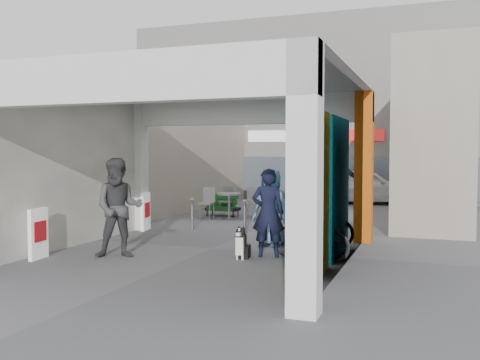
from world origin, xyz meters
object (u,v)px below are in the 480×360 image
at_px(cafe_set, 229,207).
at_px(bicycle_front, 309,224).
at_px(produce_stand, 223,207).
at_px(man_back_turned, 119,208).
at_px(bicycle_rear, 310,235).
at_px(white_van, 367,186).
at_px(man_with_dog, 268,213).
at_px(border_collie, 242,245).
at_px(man_elderly, 271,207).
at_px(man_crates, 342,182).

relative_size(cafe_set, bicycle_front, 0.84).
xyz_separation_m(produce_stand, man_back_turned, (0.65, -7.16, 0.71)).
relative_size(man_back_turned, bicycle_rear, 1.23).
xyz_separation_m(bicycle_front, white_van, (-0.01, 10.61, 0.21)).
xyz_separation_m(produce_stand, bicycle_rear, (4.31, -6.12, 0.20)).
bearing_deg(bicycle_front, bicycle_rear, -172.17).
relative_size(cafe_set, produce_stand, 1.49).
bearing_deg(man_with_dog, cafe_set, -76.71).
xyz_separation_m(produce_stand, border_collie, (3.01, -6.46, -0.02)).
bearing_deg(border_collie, man_with_dog, 31.24).
bearing_deg(man_with_dog, man_elderly, -90.93).
distance_m(man_with_dog, white_van, 11.98).
height_order(border_collie, man_with_dog, man_with_dog).
relative_size(man_back_turned, man_elderly, 1.15).
relative_size(cafe_set, man_crates, 0.83).
bearing_deg(man_elderly, man_crates, 101.45).
bearing_deg(bicycle_front, man_with_dog, 152.52).
height_order(produce_stand, man_elderly, man_elderly).
distance_m(cafe_set, man_elderly, 5.24).
relative_size(cafe_set, border_collie, 2.46).
height_order(border_collie, white_van, white_van).
distance_m(produce_stand, man_crates, 4.91).
xyz_separation_m(man_elderly, man_crates, (0.23, 8.38, 0.12)).
xyz_separation_m(man_with_dog, man_crates, (-0.08, 9.62, 0.09)).
bearing_deg(man_crates, produce_stand, 30.75).
bearing_deg(border_collie, white_van, 77.80).
height_order(man_crates, bicycle_rear, man_crates).
height_order(cafe_set, bicycle_front, bicycle_front).
distance_m(man_back_turned, bicycle_front, 4.13).
bearing_deg(produce_stand, man_with_dog, -57.14).
bearing_deg(man_back_turned, man_with_dog, -6.81).
xyz_separation_m(man_with_dog, bicycle_rear, (0.87, -0.02, -0.40)).
xyz_separation_m(man_back_turned, man_crates, (2.70, 10.68, -0.01)).
bearing_deg(man_with_dog, white_van, -107.50).
xyz_separation_m(produce_stand, man_crates, (3.36, 3.52, 0.69)).
relative_size(man_with_dog, man_elderly, 1.03).
bearing_deg(bicycle_front, white_van, -5.84).
height_order(cafe_set, man_crates, man_crates).
bearing_deg(man_with_dog, border_collie, 24.01).
relative_size(man_elderly, man_crates, 0.88).
distance_m(bicycle_front, white_van, 10.61).
height_order(border_collie, bicycle_front, bicycle_front).
bearing_deg(bicycle_front, man_back_turned, 120.05).
distance_m(border_collie, white_van, 12.36).
bearing_deg(man_back_turned, man_elderly, 15.30).
distance_m(cafe_set, man_crates, 4.98).
distance_m(man_with_dog, man_crates, 9.63).
xyz_separation_m(cafe_set, man_with_dog, (3.05, -5.67, 0.54)).
height_order(man_elderly, bicycle_front, man_elderly).
distance_m(man_back_turned, bicycle_rear, 3.83).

